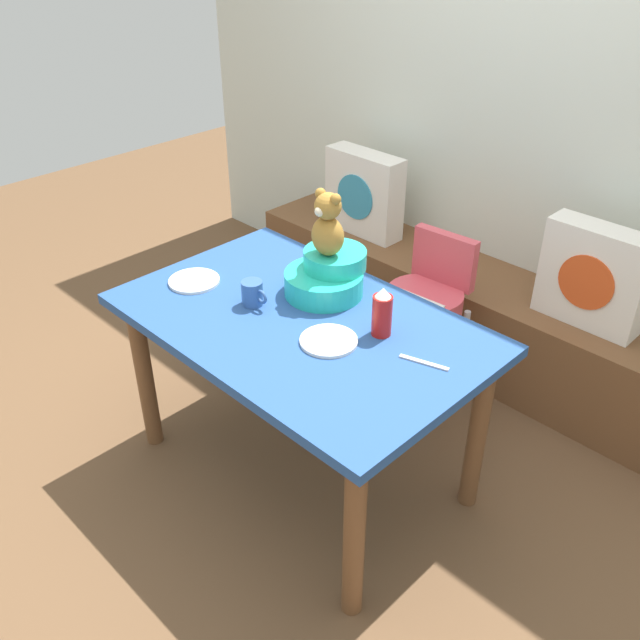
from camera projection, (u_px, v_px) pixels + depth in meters
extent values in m
plane|color=brown|center=(303.00, 468.00, 2.87)|extent=(8.00, 8.00, 0.00)
cube|color=silver|center=(535.00, 88.00, 3.04)|extent=(4.40, 0.10, 2.60)
cube|color=brown|center=(471.00, 315.00, 3.45)|extent=(2.60, 0.44, 0.46)
cube|color=white|center=(364.00, 193.00, 3.63)|extent=(0.44, 0.14, 0.44)
cylinder|color=teal|center=(355.00, 197.00, 3.58)|extent=(0.24, 0.01, 0.24)
cube|color=white|center=(594.00, 276.00, 2.86)|extent=(0.44, 0.14, 0.44)
cylinder|color=#D84C1E|center=(586.00, 283.00, 2.82)|extent=(0.24, 0.01, 0.24)
cube|color=#264C8C|center=(301.00, 324.00, 2.49)|extent=(1.35, 0.85, 0.04)
cylinder|color=brown|center=(145.00, 376.00, 2.83)|extent=(0.07, 0.07, 0.70)
cylinder|color=brown|center=(354.00, 537.00, 2.13)|extent=(0.07, 0.07, 0.70)
cylinder|color=brown|center=(268.00, 314.00, 3.23)|extent=(0.07, 0.07, 0.70)
cylinder|color=brown|center=(477.00, 433.00, 2.54)|extent=(0.07, 0.07, 0.70)
cylinder|color=#D84C59|center=(424.00, 302.00, 3.02)|extent=(0.34, 0.34, 0.10)
cube|color=#D84C59|center=(445.00, 258.00, 3.02)|extent=(0.30, 0.07, 0.24)
cube|color=white|center=(401.00, 306.00, 2.87)|extent=(0.31, 0.22, 0.02)
cylinder|color=silver|center=(376.00, 354.00, 3.17)|extent=(0.03, 0.03, 0.46)
cylinder|color=silver|center=(425.00, 380.00, 3.00)|extent=(0.03, 0.03, 0.46)
cylinder|color=silver|center=(414.00, 330.00, 3.34)|extent=(0.03, 0.03, 0.46)
cylinder|color=silver|center=(462.00, 354.00, 3.17)|extent=(0.03, 0.03, 0.46)
cylinder|color=#23BFA7|center=(324.00, 283.00, 2.60)|extent=(0.30, 0.30, 0.09)
cylinder|color=#23BFA7|center=(335.00, 259.00, 2.60)|extent=(0.24, 0.24, 0.07)
ellipsoid|color=#A1722C|center=(328.00, 236.00, 2.51)|extent=(0.13, 0.11, 0.15)
sphere|color=#A1722C|center=(328.00, 206.00, 2.45)|extent=(0.10, 0.10, 0.10)
sphere|color=beige|center=(320.00, 211.00, 2.43)|extent=(0.04, 0.04, 0.04)
sphere|color=#A1722C|center=(320.00, 193.00, 2.45)|extent=(0.04, 0.04, 0.04)
sphere|color=#A1722C|center=(336.00, 199.00, 2.41)|extent=(0.04, 0.04, 0.04)
cylinder|color=red|center=(382.00, 316.00, 2.35)|extent=(0.07, 0.07, 0.15)
cone|color=white|center=(383.00, 292.00, 2.30)|extent=(0.06, 0.06, 0.03)
cylinder|color=#335999|center=(252.00, 293.00, 2.54)|extent=(0.08, 0.08, 0.09)
torus|color=#335999|center=(261.00, 297.00, 2.50)|extent=(0.06, 0.01, 0.06)
cylinder|color=white|center=(194.00, 281.00, 2.70)|extent=(0.20, 0.20, 0.01)
cylinder|color=white|center=(329.00, 341.00, 2.35)|extent=(0.20, 0.20, 0.01)
cube|color=silver|center=(424.00, 363.00, 2.24)|extent=(0.17, 0.07, 0.01)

